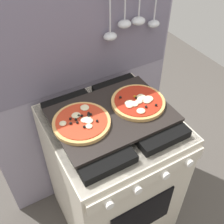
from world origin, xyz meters
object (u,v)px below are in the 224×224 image
at_px(pizza_right, 139,102).
at_px(stove, 112,173).
at_px(baking_tray, 112,115).
at_px(pizza_left, 82,122).

bearing_deg(pizza_right, stove, 178.36).
height_order(baking_tray, pizza_right, pizza_right).
xyz_separation_m(baking_tray, pizza_left, (-0.15, 0.01, 0.02)).
xyz_separation_m(baking_tray, pizza_right, (0.14, -0.01, 0.02)).
relative_size(pizza_left, pizza_right, 1.00).
xyz_separation_m(pizza_left, pizza_right, (0.29, -0.01, 0.00)).
relative_size(baking_tray, pizza_right, 2.11).
xyz_separation_m(stove, pizza_left, (-0.15, 0.01, 0.48)).
distance_m(baking_tray, pizza_right, 0.14).
bearing_deg(stove, pizza_right, -1.64).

